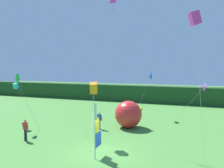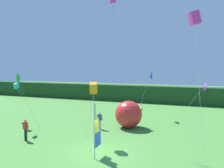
% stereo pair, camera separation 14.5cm
% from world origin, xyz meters
% --- Properties ---
extents(ground_plane, '(120.00, 120.00, 0.00)m').
position_xyz_m(ground_plane, '(0.00, 0.00, 0.00)').
color(ground_plane, '#478438').
extents(distant_treeline, '(80.00, 2.40, 2.70)m').
position_xyz_m(distant_treeline, '(0.00, 23.12, 1.35)').
color(distant_treeline, '#1E421E').
rests_on(distant_treeline, ground).
extents(banner_flag, '(0.06, 1.03, 3.61)m').
position_xyz_m(banner_flag, '(-0.02, -0.83, 1.73)').
color(banner_flag, '#B7B7BC').
rests_on(banner_flag, ground).
extents(person_near_banner, '(0.55, 0.48, 1.62)m').
position_xyz_m(person_near_banner, '(-2.51, 5.40, 0.86)').
color(person_near_banner, '#B7B2A3').
rests_on(person_near_banner, ground).
extents(person_mid_field, '(0.55, 0.48, 1.70)m').
position_xyz_m(person_mid_field, '(-6.65, 0.29, 0.91)').
color(person_mid_field, black).
rests_on(person_mid_field, ground).
extents(inflatable_balloon, '(2.64, 2.59, 2.59)m').
position_xyz_m(inflatable_balloon, '(-0.13, 6.85, 1.30)').
color(inflatable_balloon, red).
rests_on(inflatable_balloon, ground).
extents(kite_orange_box_0, '(0.95, 2.26, 4.70)m').
position_xyz_m(kite_orange_box_0, '(-1.41, 1.76, 4.22)').
color(kite_orange_box_0, brown).
rests_on(kite_orange_box_0, ground).
extents(kite_cyan_box_1, '(2.55, 0.71, 4.24)m').
position_xyz_m(kite_cyan_box_1, '(-10.75, 3.82, 3.91)').
color(kite_cyan_box_1, brown).
rests_on(kite_cyan_box_1, ground).
extents(kite_magenta_box_2, '(1.25, 2.47, 9.37)m').
position_xyz_m(kite_magenta_box_2, '(5.70, 1.59, 8.87)').
color(kite_magenta_box_2, brown).
rests_on(kite_magenta_box_2, ground).
extents(kite_green_delta_3, '(2.47, 0.89, 5.21)m').
position_xyz_m(kite_green_delta_3, '(-9.68, 2.76, 4.78)').
color(kite_green_delta_3, brown).
rests_on(kite_green_delta_3, ground).
extents(kite_purple_delta_4, '(2.89, 2.55, 4.39)m').
position_xyz_m(kite_purple_delta_4, '(6.54, 8.84, 3.95)').
color(kite_purple_delta_4, brown).
rests_on(kite_purple_delta_4, ground).
extents(kite_magenta_diamond_5, '(2.26, 1.37, 11.61)m').
position_xyz_m(kite_magenta_diamond_5, '(-0.75, 3.69, 10.17)').
color(kite_magenta_diamond_5, brown).
rests_on(kite_magenta_diamond_5, ground).
extents(kite_blue_delta_6, '(1.52, 2.19, 5.28)m').
position_xyz_m(kite_blue_delta_6, '(0.92, 11.98, 4.79)').
color(kite_blue_delta_6, brown).
rests_on(kite_blue_delta_6, ground).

